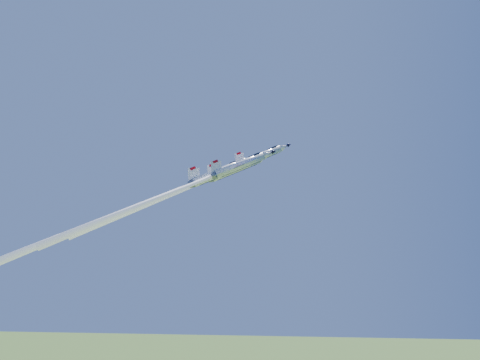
# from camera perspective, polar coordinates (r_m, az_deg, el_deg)

# --- Properties ---
(jet_lead) EXTENTS (40.46, 14.01, 39.70)m
(jet_lead) POSITION_cam_1_polar(r_m,az_deg,el_deg) (122.87, -5.73, -0.66)
(jet_lead) COLOR white
(jet_left) EXTENTS (39.62, 14.36, 34.43)m
(jet_left) POSITION_cam_1_polar(r_m,az_deg,el_deg) (132.21, -6.56, -1.24)
(jet_left) COLOR white
(jet_right) EXTENTS (40.59, 14.34, 37.86)m
(jet_right) POSITION_cam_1_polar(r_m,az_deg,el_deg) (118.22, -7.72, -1.52)
(jet_right) COLOR white
(jet_slot) EXTENTS (50.61, 17.57, 49.28)m
(jet_slot) POSITION_cam_1_polar(r_m,az_deg,el_deg) (124.33, -11.94, -3.12)
(jet_slot) COLOR white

